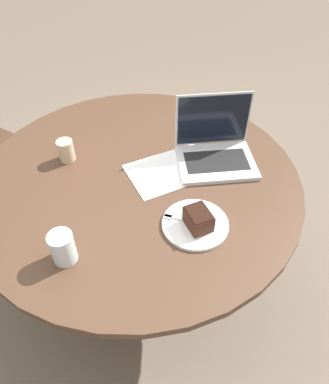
{
  "coord_description": "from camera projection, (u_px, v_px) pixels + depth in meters",
  "views": [
    {
      "loc": [
        -0.59,
        -0.93,
        1.74
      ],
      "look_at": [
        0.01,
        -0.16,
        0.78
      ],
      "focal_mm": 35.0,
      "sensor_mm": 36.0,
      "label": 1
    }
  ],
  "objects": [
    {
      "name": "ground_plane",
      "position": [
        145.0,
        279.0,
        2.0
      ],
      "size": [
        12.0,
        12.0,
        0.0
      ],
      "primitive_type": "plane",
      "color": "#6B5B4C"
    },
    {
      "name": "dining_table",
      "position": [
        139.0,
        199.0,
        1.57
      ],
      "size": [
        1.29,
        1.29,
        0.74
      ],
      "color": "#4C3323",
      "rests_on": "ground_plane"
    },
    {
      "name": "paper_document",
      "position": [
        171.0,
        170.0,
        1.51
      ],
      "size": [
        0.37,
        0.29,
        0.0
      ],
      "rotation": [
        0.0,
        0.0,
        -0.2
      ],
      "color": "white",
      "rests_on": "dining_table"
    },
    {
      "name": "plate",
      "position": [
        195.0,
        224.0,
        1.3
      ],
      "size": [
        0.23,
        0.23,
        0.01
      ],
      "color": "white",
      "rests_on": "dining_table"
    },
    {
      "name": "cake_slice",
      "position": [
        198.0,
        219.0,
        1.27
      ],
      "size": [
        0.1,
        0.11,
        0.07
      ],
      "rotation": [
        0.0,
        0.0,
        4.47
      ],
      "color": "#472619",
      "rests_on": "plate"
    },
    {
      "name": "fork",
      "position": [
        183.0,
        219.0,
        1.31
      ],
      "size": [
        0.12,
        0.15,
        0.0
      ],
      "rotation": [
        0.0,
        0.0,
        8.48
      ],
      "color": "silver",
      "rests_on": "plate"
    },
    {
      "name": "coffee_glass",
      "position": [
        66.0,
        150.0,
        1.53
      ],
      "size": [
        0.07,
        0.07,
        0.09
      ],
      "color": "#C6AD89",
      "rests_on": "dining_table"
    },
    {
      "name": "water_glass",
      "position": [
        63.0,
        248.0,
        1.17
      ],
      "size": [
        0.08,
        0.08,
        0.11
      ],
      "color": "silver",
      "rests_on": "dining_table"
    },
    {
      "name": "laptop",
      "position": [
        215.0,
        150.0,
        1.53
      ],
      "size": [
        0.39,
        0.37,
        0.26
      ],
      "rotation": [
        0.0,
        0.0,
        8.87
      ],
      "color": "silver",
      "rests_on": "dining_table"
    }
  ]
}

